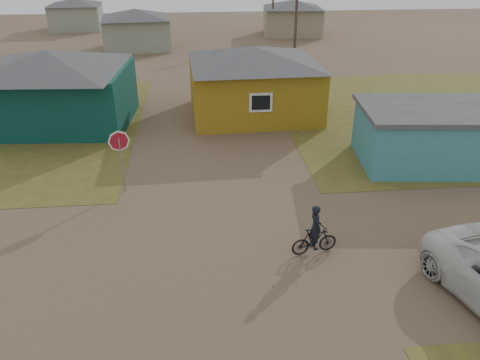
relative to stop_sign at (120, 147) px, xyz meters
name	(u,v)px	position (x,y,z in m)	size (l,w,h in m)	color
ground	(229,260)	(3.84, -5.07, -1.89)	(120.00, 120.00, 0.00)	brown
grass_ne	(449,113)	(17.84, 7.93, -1.88)	(20.00, 18.00, 0.00)	brown
house_teal	(51,87)	(-4.66, 8.43, 0.17)	(8.93, 7.08, 4.00)	#09342E
house_yellow	(254,80)	(6.34, 8.93, 0.11)	(7.72, 6.76, 3.90)	olive
shed_turquoise	(431,135)	(13.34, 1.43, -0.58)	(6.71, 4.93, 2.60)	teal
house_pale_west	(136,28)	(-2.16, 28.93, -0.03)	(7.04, 6.15, 3.60)	gray
house_beige_east	(292,17)	(13.84, 34.93, -0.03)	(6.95, 6.05, 3.60)	gray
house_pale_north	(76,14)	(-10.16, 40.93, -0.14)	(6.28, 5.81, 3.40)	gray
utility_pole_near	(296,19)	(10.34, 16.93, 2.25)	(1.40, 0.20, 8.00)	#443928
stop_sign	(120,147)	(0.00, 0.00, 0.00)	(0.84, 0.14, 2.58)	gray
cyclist	(315,236)	(6.57, -4.92, -1.26)	(1.59, 0.68, 1.74)	black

